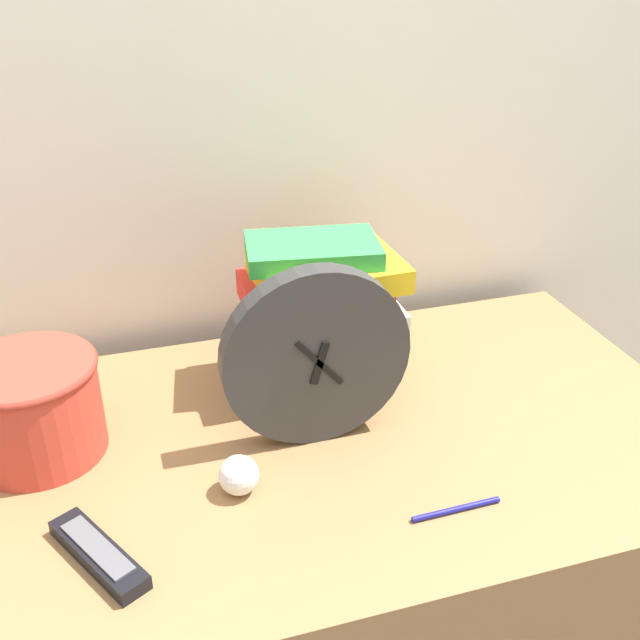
# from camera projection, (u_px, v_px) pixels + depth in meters

# --- Properties ---
(wall_back) EXTENTS (6.00, 0.04, 2.40)m
(wall_back) POSITION_uv_depth(u_px,v_px,m) (219.00, 86.00, 1.24)
(wall_back) COLOR silver
(wall_back) RESTS_ON ground_plane
(desk) EXTENTS (1.29, 0.67, 0.76)m
(desk) POSITION_uv_depth(u_px,v_px,m) (291.00, 619.00, 1.29)
(desk) COLOR olive
(desk) RESTS_ON ground_plane
(desk_clock) EXTENTS (0.27, 0.04, 0.27)m
(desk_clock) POSITION_uv_depth(u_px,v_px,m) (316.00, 357.00, 1.06)
(desk_clock) COLOR #333333
(desk_clock) RESTS_ON desk
(book_stack) EXTENTS (0.26, 0.20, 0.24)m
(book_stack) POSITION_uv_depth(u_px,v_px,m) (319.00, 309.00, 1.21)
(book_stack) COLOR orange
(book_stack) RESTS_ON desk
(basket) EXTENTS (0.20, 0.20, 0.15)m
(basket) POSITION_uv_depth(u_px,v_px,m) (32.00, 405.00, 1.05)
(basket) COLOR #C63D2D
(basket) RESTS_ON desk
(tv_remote) EXTENTS (0.12, 0.16, 0.02)m
(tv_remote) POSITION_uv_depth(u_px,v_px,m) (98.00, 554.00, 0.90)
(tv_remote) COLOR black
(tv_remote) RESTS_ON desk
(crumpled_paper_ball) EXTENTS (0.05, 0.05, 0.05)m
(crumpled_paper_ball) POSITION_uv_depth(u_px,v_px,m) (239.00, 475.00, 1.00)
(crumpled_paper_ball) COLOR white
(crumpled_paper_ball) RESTS_ON desk
(pen) EXTENTS (0.13, 0.01, 0.01)m
(pen) POSITION_uv_depth(u_px,v_px,m) (456.00, 509.00, 0.98)
(pen) COLOR navy
(pen) RESTS_ON desk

